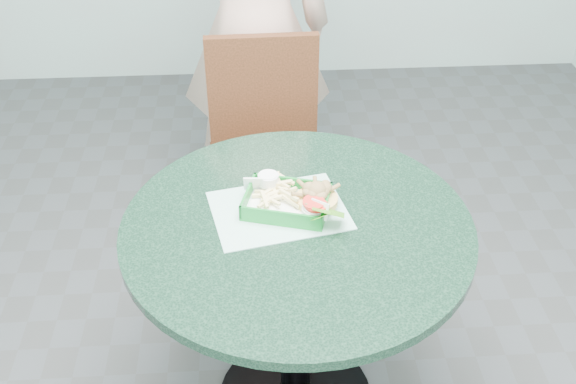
{
  "coord_description": "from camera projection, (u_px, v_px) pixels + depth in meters",
  "views": [
    {
      "loc": [
        -0.12,
        -1.43,
        1.93
      ],
      "look_at": [
        -0.02,
        0.1,
        0.8
      ],
      "focal_mm": 42.0,
      "sensor_mm": 36.0,
      "label": 1
    }
  ],
  "objects": [
    {
      "name": "dining_chair",
      "position": [
        265.0,
        143.0,
        2.62
      ],
      "size": [
        0.43,
        0.43,
        0.93
      ],
      "rotation": [
        0.0,
        0.0,
        0.03
      ],
      "color": "#56331E",
      "rests_on": "floor"
    },
    {
      "name": "cafe_table",
      "position": [
        297.0,
        274.0,
        1.95
      ],
      "size": [
        0.97,
        0.97,
        0.75
      ],
      "color": "black",
      "rests_on": "floor"
    },
    {
      "name": "crab_sandwich",
      "position": [
        315.0,
        194.0,
        1.9
      ],
      "size": [
        0.12,
        0.12,
        0.07
      ],
      "rotation": [
        0.0,
        0.0,
        -0.13
      ],
      "color": "#D7AC57",
      "rests_on": "food_basket"
    },
    {
      "name": "placemat",
      "position": [
        279.0,
        216.0,
        1.89
      ],
      "size": [
        0.41,
        0.34,
        0.0
      ],
      "primitive_type": "cube",
      "rotation": [
        0.0,
        0.0,
        0.21
      ],
      "color": "#98CFBE",
      "rests_on": "cafe_table"
    },
    {
      "name": "garnish_cup",
      "position": [
        321.0,
        210.0,
        1.85
      ],
      "size": [
        0.11,
        0.11,
        0.04
      ],
      "rotation": [
        0.0,
        0.0,
        -0.26
      ],
      "color": "white",
      "rests_on": "food_basket"
    },
    {
      "name": "fries_pile",
      "position": [
        274.0,
        198.0,
        1.9
      ],
      "size": [
        0.13,
        0.13,
        0.04
      ],
      "primitive_type": null,
      "rotation": [
        0.0,
        0.0,
        -0.16
      ],
      "color": "#FBE492",
      "rests_on": "food_basket"
    },
    {
      "name": "sauce_ramekin",
      "position": [
        262.0,
        188.0,
        1.92
      ],
      "size": [
        0.06,
        0.06,
        0.03
      ],
      "rotation": [
        0.0,
        0.0,
        -0.36
      ],
      "color": "white",
      "rests_on": "food_basket"
    },
    {
      "name": "food_basket",
      "position": [
        287.0,
        210.0,
        1.89
      ],
      "size": [
        0.23,
        0.17,
        0.05
      ],
      "rotation": [
        0.0,
        0.0,
        -0.28
      ],
      "color": "#107826",
      "rests_on": "placemat"
    }
  ]
}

